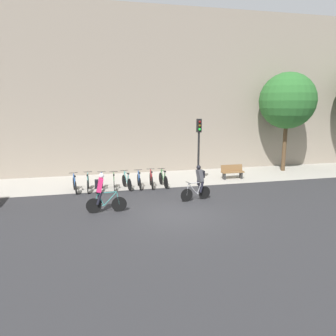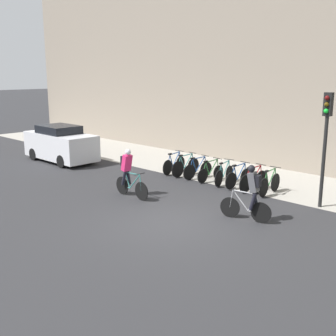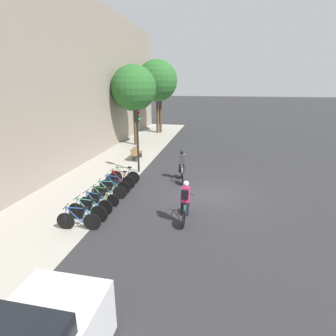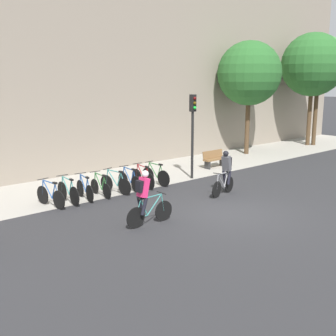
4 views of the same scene
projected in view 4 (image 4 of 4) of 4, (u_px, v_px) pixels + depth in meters
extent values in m
plane|color=#2B2B2D|center=(234.00, 213.00, 14.45)|extent=(200.00, 200.00, 0.00)
cube|color=#A39E93|center=(121.00, 179.00, 19.42)|extent=(44.00, 4.50, 0.01)
cube|color=gray|center=(88.00, 59.00, 20.17)|extent=(44.00, 0.60, 10.95)
cylinder|color=black|center=(164.00, 211.00, 13.62)|extent=(0.68, 0.05, 0.68)
cylinder|color=black|center=(136.00, 218.00, 12.93)|extent=(0.68, 0.05, 0.68)
cylinder|color=teal|center=(154.00, 205.00, 13.33)|extent=(0.60, 0.06, 0.62)
cylinder|color=teal|center=(144.00, 208.00, 13.07)|extent=(0.28, 0.05, 0.58)
cylinder|color=teal|center=(151.00, 197.00, 13.19)|extent=(0.82, 0.06, 0.07)
cylinder|color=teal|center=(142.00, 217.00, 13.07)|extent=(0.44, 0.04, 0.05)
cylinder|color=teal|center=(138.00, 209.00, 12.93)|extent=(0.23, 0.04, 0.56)
cylinder|color=teal|center=(162.00, 202.00, 13.53)|extent=(0.12, 0.04, 0.59)
cylinder|color=black|center=(161.00, 193.00, 13.44)|extent=(0.04, 0.46, 0.03)
cube|color=black|center=(141.00, 198.00, 12.93)|extent=(0.20, 0.09, 0.06)
cube|color=#E52866|center=(143.00, 187.00, 12.93)|extent=(0.33, 0.33, 0.63)
sphere|color=silver|center=(145.00, 174.00, 12.89)|extent=(0.23, 0.23, 0.22)
cylinder|color=black|center=(144.00, 206.00, 12.93)|extent=(0.28, 0.12, 0.56)
cylinder|color=black|center=(140.00, 205.00, 13.10)|extent=(0.24, 0.12, 0.56)
cube|color=black|center=(140.00, 186.00, 12.83)|extent=(0.15, 0.26, 0.36)
cylinder|color=black|center=(217.00, 190.00, 16.30)|extent=(0.65, 0.18, 0.65)
cylinder|color=black|center=(229.00, 184.00, 17.11)|extent=(0.65, 0.18, 0.65)
cylinder|color=#99999E|center=(221.00, 181.00, 16.52)|extent=(0.55, 0.16, 0.62)
cylinder|color=#99999E|center=(226.00, 179.00, 16.82)|extent=(0.26, 0.10, 0.58)
cylinder|color=#99999E|center=(223.00, 173.00, 16.55)|extent=(0.74, 0.20, 0.07)
cylinder|color=#99999E|center=(227.00, 186.00, 16.95)|extent=(0.40, 0.12, 0.05)
cylinder|color=#99999E|center=(228.00, 178.00, 16.98)|extent=(0.21, 0.08, 0.56)
cylinder|color=#99999E|center=(217.00, 182.00, 16.28)|extent=(0.12, 0.06, 0.58)
cylinder|color=black|center=(218.00, 174.00, 16.24)|extent=(0.13, 0.45, 0.03)
cube|color=black|center=(227.00, 171.00, 16.84)|extent=(0.21, 0.12, 0.06)
cube|color=#4C4C51|center=(226.00, 163.00, 16.69)|extent=(0.38, 0.38, 0.63)
sphere|color=black|center=(226.00, 153.00, 16.55)|extent=(0.26, 0.26, 0.22)
cylinder|color=black|center=(224.00, 177.00, 16.91)|extent=(0.29, 0.17, 0.56)
cylinder|color=black|center=(229.00, 178.00, 16.79)|extent=(0.26, 0.16, 0.56)
cube|color=black|center=(228.00, 162.00, 16.79)|extent=(0.19, 0.28, 0.36)
cylinder|color=black|center=(43.00, 195.00, 15.48)|extent=(0.13, 0.68, 0.69)
cylinder|color=black|center=(59.00, 200.00, 14.83)|extent=(0.13, 0.68, 0.69)
cylinder|color=#1E478C|center=(48.00, 189.00, 15.20)|extent=(0.12, 0.56, 0.62)
cylinder|color=#1E478C|center=(54.00, 191.00, 14.96)|extent=(0.08, 0.26, 0.58)
cylinder|color=#1E478C|center=(49.00, 182.00, 15.07)|extent=(0.14, 0.75, 0.07)
cylinder|color=#1E478C|center=(56.00, 199.00, 14.96)|extent=(0.09, 0.41, 0.05)
cylinder|color=#1E478C|center=(57.00, 192.00, 14.83)|extent=(0.06, 0.22, 0.56)
cylinder|color=#1E478C|center=(43.00, 188.00, 15.39)|extent=(0.05, 0.12, 0.58)
cylinder|color=black|center=(43.00, 179.00, 15.30)|extent=(0.46, 0.09, 0.03)
cube|color=black|center=(55.00, 183.00, 14.83)|extent=(0.11, 0.21, 0.06)
cylinder|color=black|center=(62.00, 191.00, 15.98)|extent=(0.06, 0.72, 0.72)
cylinder|color=black|center=(74.00, 196.00, 15.22)|extent=(0.06, 0.72, 0.72)
cylinder|color=teal|center=(66.00, 185.00, 15.67)|extent=(0.06, 0.55, 0.62)
cylinder|color=teal|center=(70.00, 188.00, 15.39)|extent=(0.05, 0.26, 0.58)
cylinder|color=teal|center=(67.00, 179.00, 15.53)|extent=(0.07, 0.75, 0.07)
cylinder|color=teal|center=(72.00, 195.00, 15.38)|extent=(0.05, 0.40, 0.05)
cylinder|color=teal|center=(73.00, 189.00, 15.24)|extent=(0.04, 0.21, 0.56)
cylinder|color=teal|center=(62.00, 184.00, 15.89)|extent=(0.04, 0.12, 0.58)
cylinder|color=black|center=(62.00, 175.00, 15.80)|extent=(0.46, 0.04, 0.03)
cube|color=black|center=(71.00, 180.00, 15.24)|extent=(0.09, 0.20, 0.06)
cylinder|color=black|center=(80.00, 188.00, 16.46)|extent=(0.13, 0.66, 0.66)
cylinder|color=black|center=(90.00, 194.00, 15.67)|extent=(0.13, 0.66, 0.66)
cylinder|color=#1E478C|center=(83.00, 183.00, 16.13)|extent=(0.12, 0.53, 0.62)
cylinder|color=#1E478C|center=(87.00, 185.00, 15.84)|extent=(0.08, 0.25, 0.58)
cylinder|color=#1E478C|center=(84.00, 176.00, 15.99)|extent=(0.14, 0.71, 0.07)
cylinder|color=#1E478C|center=(88.00, 193.00, 15.83)|extent=(0.09, 0.39, 0.05)
cylinder|color=#1E478C|center=(89.00, 186.00, 15.68)|extent=(0.06, 0.21, 0.56)
cylinder|color=#1E478C|center=(80.00, 181.00, 16.37)|extent=(0.05, 0.12, 0.58)
cylinder|color=black|center=(80.00, 173.00, 16.27)|extent=(0.46, 0.09, 0.03)
cube|color=black|center=(87.00, 178.00, 15.69)|extent=(0.11, 0.21, 0.06)
cylinder|color=black|center=(95.00, 186.00, 16.91)|extent=(0.07, 0.60, 0.60)
cylinder|color=black|center=(107.00, 191.00, 16.14)|extent=(0.07, 0.60, 0.60)
cylinder|color=#2D6B33|center=(98.00, 181.00, 16.59)|extent=(0.07, 0.55, 0.62)
cylinder|color=#2D6B33|center=(103.00, 183.00, 16.31)|extent=(0.06, 0.26, 0.58)
cylinder|color=#2D6B33|center=(100.00, 175.00, 16.45)|extent=(0.08, 0.73, 0.07)
cylinder|color=#2D6B33|center=(104.00, 190.00, 16.30)|extent=(0.06, 0.40, 0.05)
cylinder|color=#2D6B33|center=(106.00, 184.00, 16.15)|extent=(0.04, 0.21, 0.56)
cylinder|color=#2D6B33|center=(95.00, 179.00, 16.82)|extent=(0.04, 0.12, 0.58)
cylinder|color=black|center=(95.00, 172.00, 16.72)|extent=(0.46, 0.06, 0.03)
cube|color=black|center=(104.00, 176.00, 16.16)|extent=(0.09, 0.20, 0.06)
cylinder|color=black|center=(107.00, 183.00, 17.27)|extent=(0.17, 0.67, 0.68)
cylinder|color=black|center=(125.00, 187.00, 16.67)|extent=(0.17, 0.67, 0.68)
cylinder|color=teal|center=(112.00, 178.00, 17.01)|extent=(0.15, 0.55, 0.62)
cylinder|color=teal|center=(119.00, 179.00, 16.79)|extent=(0.09, 0.26, 0.58)
cylinder|color=teal|center=(114.00, 171.00, 16.88)|extent=(0.18, 0.75, 0.07)
cylinder|color=teal|center=(121.00, 186.00, 16.79)|extent=(0.11, 0.41, 0.05)
cylinder|color=teal|center=(123.00, 180.00, 16.67)|extent=(0.07, 0.21, 0.56)
cylinder|color=teal|center=(107.00, 176.00, 17.19)|extent=(0.06, 0.12, 0.58)
cylinder|color=black|center=(108.00, 169.00, 17.10)|extent=(0.46, 0.12, 0.03)
cube|color=black|center=(121.00, 172.00, 16.66)|extent=(0.12, 0.21, 0.06)
cylinder|color=black|center=(123.00, 180.00, 17.79)|extent=(0.06, 0.68, 0.68)
cylinder|color=black|center=(136.00, 184.00, 17.06)|extent=(0.06, 0.68, 0.68)
cylinder|color=#1E478C|center=(127.00, 175.00, 17.48)|extent=(0.06, 0.53, 0.62)
cylinder|color=#1E478C|center=(132.00, 177.00, 17.22)|extent=(0.05, 0.25, 0.58)
cylinder|color=#1E478C|center=(129.00, 169.00, 17.34)|extent=(0.07, 0.71, 0.07)
cylinder|color=#1E478C|center=(134.00, 184.00, 17.21)|extent=(0.05, 0.39, 0.05)
cylinder|color=#1E478C|center=(135.00, 177.00, 17.07)|extent=(0.04, 0.20, 0.56)
cylinder|color=#1E478C|center=(124.00, 174.00, 17.70)|extent=(0.04, 0.11, 0.58)
cylinder|color=black|center=(124.00, 166.00, 17.60)|extent=(0.46, 0.04, 0.03)
cube|color=black|center=(134.00, 169.00, 17.07)|extent=(0.09, 0.20, 0.06)
cylinder|color=black|center=(137.00, 177.00, 18.26)|extent=(0.09, 0.72, 0.72)
cylinder|color=black|center=(149.00, 181.00, 17.48)|extent=(0.09, 0.72, 0.72)
cylinder|color=maroon|center=(141.00, 172.00, 17.94)|extent=(0.08, 0.55, 0.62)
cylinder|color=maroon|center=(146.00, 174.00, 17.66)|extent=(0.06, 0.26, 0.58)
cylinder|color=maroon|center=(142.00, 166.00, 17.80)|extent=(0.10, 0.73, 0.07)
cylinder|color=maroon|center=(147.00, 181.00, 17.64)|extent=(0.06, 0.40, 0.05)
cylinder|color=maroon|center=(148.00, 175.00, 17.50)|extent=(0.05, 0.21, 0.56)
cylinder|color=maroon|center=(137.00, 171.00, 18.17)|extent=(0.05, 0.12, 0.58)
cylinder|color=black|center=(137.00, 163.00, 18.07)|extent=(0.46, 0.07, 0.03)
cube|color=black|center=(147.00, 167.00, 17.50)|extent=(0.10, 0.21, 0.06)
cylinder|color=black|center=(148.00, 175.00, 18.66)|extent=(0.09, 0.71, 0.71)
cylinder|color=black|center=(164.00, 179.00, 17.99)|extent=(0.09, 0.71, 0.71)
cylinder|color=#2D6B33|center=(153.00, 170.00, 18.38)|extent=(0.08, 0.54, 0.62)
cylinder|color=#2D6B33|center=(159.00, 172.00, 18.13)|extent=(0.06, 0.25, 0.58)
cylinder|color=#2D6B33|center=(155.00, 164.00, 18.25)|extent=(0.10, 0.72, 0.07)
cylinder|color=#2D6B33|center=(160.00, 178.00, 18.13)|extent=(0.06, 0.39, 0.05)
cylinder|color=#2D6B33|center=(162.00, 172.00, 18.00)|extent=(0.05, 0.21, 0.56)
cylinder|color=#2D6B33|center=(149.00, 169.00, 18.58)|extent=(0.04, 0.12, 0.58)
cylinder|color=black|center=(149.00, 162.00, 18.48)|extent=(0.46, 0.06, 0.03)
cube|color=black|center=(161.00, 165.00, 17.99)|extent=(0.10, 0.21, 0.06)
cylinder|color=black|center=(192.00, 137.00, 19.21)|extent=(0.12, 0.12, 3.86)
cube|color=black|center=(193.00, 103.00, 18.89)|extent=(0.26, 0.20, 0.76)
sphere|color=#590C0C|center=(195.00, 98.00, 18.76)|extent=(0.15, 0.15, 0.15)
sphere|color=#4C380A|center=(195.00, 103.00, 18.80)|extent=(0.15, 0.15, 0.15)
sphere|color=green|center=(195.00, 108.00, 18.84)|extent=(0.15, 0.15, 0.15)
cube|color=brown|center=(215.00, 159.00, 21.91)|extent=(1.44, 0.40, 0.08)
cube|color=brown|center=(213.00, 154.00, 21.99)|extent=(1.44, 0.12, 0.40)
cube|color=#2D2D2D|center=(207.00, 165.00, 21.58)|extent=(0.08, 0.36, 0.45)
cube|color=#2D2D2D|center=(222.00, 162.00, 22.33)|extent=(0.08, 0.36, 0.45)
cylinder|color=#4C3823|center=(247.00, 124.00, 25.76)|extent=(0.28, 0.28, 3.64)
sphere|color=#286028|center=(249.00, 73.00, 25.13)|extent=(3.83, 3.83, 3.83)
cylinder|color=#4C3823|center=(315.00, 112.00, 29.21)|extent=(0.28, 0.28, 4.58)
sphere|color=#3D7F38|center=(319.00, 61.00, 28.50)|extent=(3.57, 3.57, 3.57)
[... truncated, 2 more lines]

